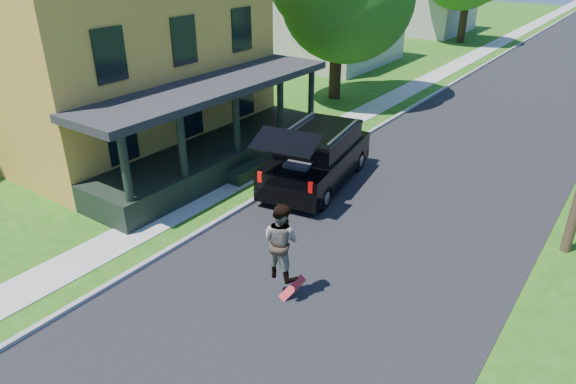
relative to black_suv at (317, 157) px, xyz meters
The scene contains 9 objects.
ground 7.78m from the black_suv, 65.52° to the right, with size 140.00×140.00×0.00m, color #205310.
street 13.40m from the black_suv, 76.14° to the left, with size 8.00×120.00×0.02m, color black.
curb 13.04m from the black_suv, 93.75° to the left, with size 0.15×120.00×0.12m, color gray.
sidewalk 13.23m from the black_suv, 100.48° to the left, with size 1.30×120.00×0.03m, color #97978F.
front_walk 6.46m from the black_suv, behind, with size 6.50×1.20×0.03m, color #97978F.
main_house 10.44m from the black_suv, behind, with size 15.56×15.56×10.10m.
black_suv is the anchor object (origin of this frame).
skateboarder 6.28m from the black_suv, 64.67° to the right, with size 0.91×0.72×1.83m.
skateboard 6.34m from the black_suv, 62.24° to the right, with size 0.46×0.55×0.54m.
Camera 1 is at (5.25, -6.41, 7.46)m, focal length 32.00 mm.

